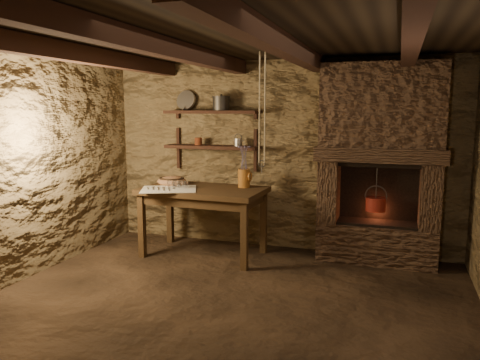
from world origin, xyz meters
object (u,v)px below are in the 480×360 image
(stoneware_jug, at_px, (244,169))
(red_pot, at_px, (376,203))
(work_table, at_px, (204,219))
(iron_stockpot, at_px, (221,104))
(wooden_bowl, at_px, (172,181))

(stoneware_jug, xyz_separation_m, red_pot, (1.55, 0.16, -0.35))
(work_table, xyz_separation_m, red_pot, (2.01, 0.37, 0.26))
(iron_stockpot, height_order, red_pot, iron_stockpot)
(stoneware_jug, height_order, red_pot, stoneware_jug)
(work_table, height_order, red_pot, red_pot)
(work_table, bearing_deg, iron_stockpot, 85.92)
(red_pot, bearing_deg, wooden_bowl, -174.15)
(wooden_bowl, height_order, red_pot, red_pot)
(stoneware_jug, distance_m, red_pot, 1.60)
(work_table, relative_size, wooden_bowl, 4.11)
(wooden_bowl, height_order, iron_stockpot, iron_stockpot)
(work_table, bearing_deg, stoneware_jug, 26.60)
(stoneware_jug, relative_size, red_pot, 0.96)
(iron_stockpot, bearing_deg, wooden_bowl, -144.92)
(work_table, height_order, wooden_bowl, wooden_bowl)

